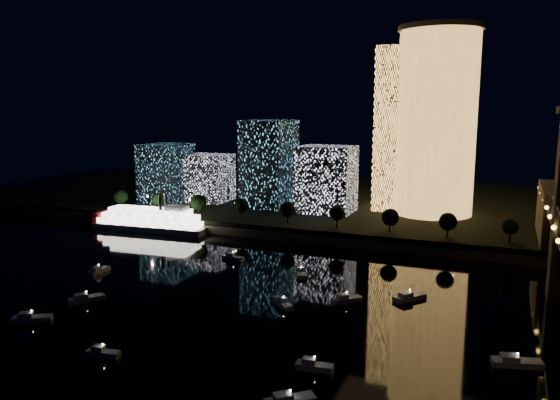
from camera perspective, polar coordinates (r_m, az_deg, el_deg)
The scene contains 10 objects.
ground at distance 125.67m, azimuth -1.57°, elevation -13.61°, with size 520.00×520.00×0.00m, color black.
far_bank at distance 273.51m, azimuth 12.33°, elevation -0.48°, with size 420.00×160.00×5.00m, color black.
seawall at distance 199.05m, azimuth 8.20°, elevation -4.43°, with size 420.00×6.00×3.00m, color #6B5E4C.
tower_cylindrical at distance 237.28m, azimuth 16.03°, elevation 7.86°, with size 34.00×34.00×77.10m.
tower_rectangular at distance 245.20m, azimuth 12.81°, elevation 7.18°, with size 22.02×22.02×70.05m, color #FEB251.
midrise_blocks at distance 251.24m, azimuth -3.54°, elevation 2.97°, with size 99.99×32.65×39.00m.
riverboat at distance 229.77m, azimuth -13.86°, elevation -2.06°, with size 53.07×14.72×15.79m.
motorboats at distance 136.75m, azimuth -2.78°, elevation -11.27°, with size 122.89×81.12×2.78m.
esplanade_trees at distance 212.70m, azimuth 0.21°, elevation -0.95°, with size 165.93×6.88×8.94m.
street_lamps at distance 219.05m, azimuth 0.41°, elevation -1.02°, with size 132.70×0.70×5.65m.
Camera 1 is at (47.61, -105.17, 49.67)m, focal length 35.00 mm.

